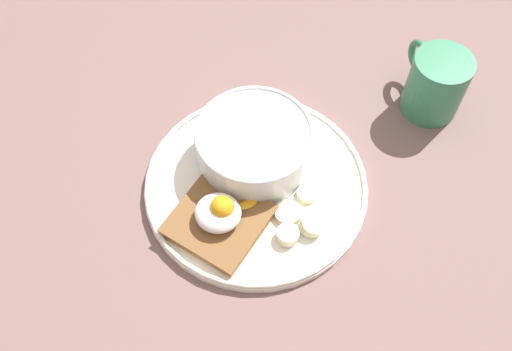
# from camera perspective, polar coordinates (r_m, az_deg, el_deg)

# --- Properties ---
(ground_plane) EXTENTS (1.20, 1.20, 0.02)m
(ground_plane) POSITION_cam_1_polar(r_m,az_deg,el_deg) (0.74, -0.00, -1.63)
(ground_plane) COLOR #785A57
(ground_plane) RESTS_ON ground
(plate) EXTENTS (0.29, 0.29, 0.02)m
(plate) POSITION_cam_1_polar(r_m,az_deg,el_deg) (0.73, -0.00, -0.91)
(plate) COLOR white
(plate) RESTS_ON ground_plane
(oatmeal_bowl) EXTENTS (0.15, 0.15, 0.06)m
(oatmeal_bowl) POSITION_cam_1_polar(r_m,az_deg,el_deg) (0.72, -0.18, 3.04)
(oatmeal_bowl) COLOR white
(oatmeal_bowl) RESTS_ON plate
(toast_slice) EXTENTS (0.13, 0.13, 0.01)m
(toast_slice) POSITION_cam_1_polar(r_m,az_deg,el_deg) (0.69, -3.73, -4.49)
(toast_slice) COLOR brown
(toast_slice) RESTS_ON plate
(poached_egg) EXTENTS (0.07, 0.07, 0.04)m
(poached_egg) POSITION_cam_1_polar(r_m,az_deg,el_deg) (0.68, -3.69, -3.62)
(poached_egg) COLOR white
(poached_egg) RESTS_ON toast_slice
(banana_slice_front) EXTENTS (0.04, 0.04, 0.01)m
(banana_slice_front) POSITION_cam_1_polar(r_m,az_deg,el_deg) (0.70, 3.22, -3.77)
(banana_slice_front) COLOR beige
(banana_slice_front) RESTS_ON plate
(banana_slice_left) EXTENTS (0.04, 0.04, 0.02)m
(banana_slice_left) POSITION_cam_1_polar(r_m,az_deg,el_deg) (0.69, 5.60, -4.98)
(banana_slice_left) COLOR beige
(banana_slice_left) RESTS_ON plate
(banana_slice_back) EXTENTS (0.03, 0.03, 0.01)m
(banana_slice_back) POSITION_cam_1_polar(r_m,az_deg,el_deg) (0.72, 5.06, -1.97)
(banana_slice_back) COLOR beige
(banana_slice_back) RESTS_ON plate
(banana_slice_right) EXTENTS (0.04, 0.04, 0.02)m
(banana_slice_right) POSITION_cam_1_polar(r_m,az_deg,el_deg) (0.69, 3.19, -5.94)
(banana_slice_right) COLOR beige
(banana_slice_right) RESTS_ON plate
(coffee_mug) EXTENTS (0.09, 0.10, 0.09)m
(coffee_mug) POSITION_cam_1_polar(r_m,az_deg,el_deg) (0.81, 17.51, 8.78)
(coffee_mug) COLOR #337F5B
(coffee_mug) RESTS_ON ground_plane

